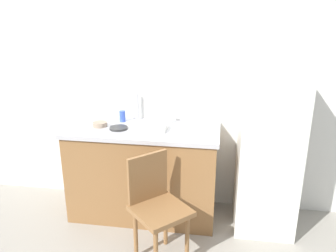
% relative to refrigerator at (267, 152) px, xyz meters
% --- Properties ---
extents(back_wall, '(4.80, 0.10, 2.57)m').
position_rel_refrigerator_xyz_m(back_wall, '(-0.94, 0.35, 0.55)').
color(back_wall, silver).
rests_on(back_wall, ground_plane).
extents(cabinet_base, '(1.41, 0.60, 0.87)m').
position_rel_refrigerator_xyz_m(cabinet_base, '(-1.16, -0.00, -0.30)').
color(cabinet_base, olive).
rests_on(cabinet_base, ground_plane).
extents(countertop, '(1.45, 0.64, 0.04)m').
position_rel_refrigerator_xyz_m(countertop, '(-1.16, -0.00, 0.15)').
color(countertop, '#B7B7BC').
rests_on(countertop, cabinet_base).
extents(faucet, '(0.02, 0.02, 0.27)m').
position_rel_refrigerator_xyz_m(faucet, '(-1.27, 0.25, 0.31)').
color(faucet, '#B7B7BC').
rests_on(faucet, countertop).
extents(refrigerator, '(0.53, 0.59, 1.48)m').
position_rel_refrigerator_xyz_m(refrigerator, '(0.00, 0.00, 0.00)').
color(refrigerator, silver).
rests_on(refrigerator, ground_plane).
extents(chair, '(0.57, 0.57, 0.89)m').
position_rel_refrigerator_xyz_m(chair, '(-0.91, -0.63, -0.24)').
color(chair, olive).
rests_on(chair, ground_plane).
extents(dish_tray, '(0.28, 0.20, 0.05)m').
position_rel_refrigerator_xyz_m(dish_tray, '(-1.07, -0.04, 0.20)').
color(dish_tray, white).
rests_on(dish_tray, countertop).
extents(terracotta_bowl, '(0.14, 0.14, 0.04)m').
position_rel_refrigerator_xyz_m(terracotta_bowl, '(-1.58, -0.02, 0.19)').
color(terracotta_bowl, gray).
rests_on(terracotta_bowl, countertop).
extents(hotplate, '(0.17, 0.17, 0.02)m').
position_rel_refrigerator_xyz_m(hotplate, '(-1.38, -0.07, 0.18)').
color(hotplate, '#2D2D2D').
rests_on(hotplate, countertop).
extents(cup_blue, '(0.06, 0.06, 0.11)m').
position_rel_refrigerator_xyz_m(cup_blue, '(-1.40, 0.16, 0.23)').
color(cup_blue, blue).
rests_on(cup_blue, countertop).
extents(cup_white, '(0.06, 0.06, 0.10)m').
position_rel_refrigerator_xyz_m(cup_white, '(-0.94, 0.18, 0.22)').
color(cup_white, white).
rests_on(cup_white, countertop).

